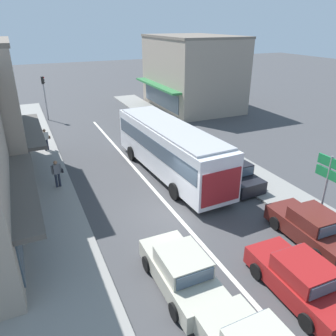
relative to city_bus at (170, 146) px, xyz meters
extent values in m
plane|color=#3F3F42|center=(-1.72, -4.22, -1.88)|extent=(140.00, 140.00, 0.00)
cube|color=silver|center=(-1.72, -0.22, -1.88)|extent=(0.20, 28.00, 0.01)
cube|color=gray|center=(-8.52, 1.78, -1.81)|extent=(5.20, 44.00, 0.14)
cube|color=gray|center=(4.48, 1.78, -1.82)|extent=(2.80, 44.00, 0.12)
cube|color=#4C4742|center=(-8.43, -3.97, 0.82)|extent=(1.10, 7.57, 0.20)
cube|color=#425160|center=(-8.85, -3.97, -0.48)|extent=(0.06, 6.59, 1.80)
cube|color=#4C4742|center=(-7.53, 4.25, 0.82)|extent=(1.10, 7.32, 0.20)
cube|color=#425160|center=(-7.95, 4.25, -0.48)|extent=(0.06, 6.37, 1.80)
cube|color=gray|center=(9.78, 15.30, 1.79)|extent=(7.49, 10.92, 7.34)
cube|color=#2D703D|center=(5.58, 15.30, 0.82)|extent=(1.10, 10.04, 0.20)
cube|color=#425160|center=(6.00, 15.30, -0.48)|extent=(0.06, 8.73, 1.80)
cube|color=#6E6358|center=(9.78, 15.30, 5.58)|extent=(7.65, 10.92, 0.24)
cube|color=silver|center=(0.00, 0.01, -0.12)|extent=(3.06, 10.91, 2.70)
cube|color=#425160|center=(0.00, 0.01, 0.28)|extent=(3.07, 10.49, 0.90)
cube|color=maroon|center=(0.28, -5.41, -0.32)|extent=(2.25, 0.18, 1.76)
cube|color=#A8A8AC|center=(0.00, 0.01, 1.29)|extent=(2.89, 10.05, 0.12)
cylinder|color=black|center=(-1.42, 3.29, -1.40)|extent=(0.31, 0.97, 0.96)
cylinder|color=black|center=(1.07, 3.42, -1.40)|extent=(0.31, 0.97, 0.96)
cylinder|color=black|center=(-1.10, -3.02, -1.40)|extent=(0.31, 0.97, 0.96)
cylinder|color=black|center=(1.40, -2.89, -1.40)|extent=(0.31, 0.97, 0.96)
cube|color=#425160|center=(-3.36, -12.17, -0.64)|extent=(1.51, 0.08, 0.58)
cylinder|color=black|center=(-2.49, -11.78, -1.57)|extent=(0.19, 0.62, 0.62)
cube|color=#B7B29E|center=(-3.65, -8.92, -1.37)|extent=(1.73, 4.20, 0.72)
cube|color=#B7B29E|center=(-3.65, -9.02, -0.71)|extent=(1.56, 1.80, 0.60)
cube|color=#425160|center=(-3.65, -8.10, -0.71)|extent=(1.44, 0.06, 0.51)
cube|color=#425160|center=(-3.65, -9.94, -0.71)|extent=(1.40, 0.06, 0.48)
cylinder|color=black|center=(-4.51, -7.66, -1.57)|extent=(0.18, 0.62, 0.62)
cylinder|color=black|center=(-2.79, -7.66, -1.57)|extent=(0.18, 0.62, 0.62)
cylinder|color=black|center=(-4.51, -10.18, -1.57)|extent=(0.18, 0.62, 0.62)
cylinder|color=black|center=(-2.79, -10.18, -1.57)|extent=(0.18, 0.62, 0.62)
cube|color=maroon|center=(-0.04, -11.04, -1.37)|extent=(1.79, 4.23, 0.72)
cube|color=maroon|center=(-0.04, -11.14, -0.71)|extent=(1.59, 1.83, 0.60)
cube|color=#425160|center=(-0.03, -10.22, -0.71)|extent=(1.44, 0.09, 0.51)
cube|color=#425160|center=(-0.06, -12.06, -0.71)|extent=(1.40, 0.08, 0.48)
cylinder|color=black|center=(-0.88, -9.77, -1.57)|extent=(0.19, 0.62, 0.62)
cylinder|color=black|center=(0.84, -9.80, -1.57)|extent=(0.19, 0.62, 0.62)
cylinder|color=black|center=(-0.92, -12.29, -1.57)|extent=(0.19, 0.62, 0.62)
cube|color=#561E19|center=(2.79, -8.82, -1.37)|extent=(1.86, 4.26, 0.72)
cube|color=#561E19|center=(2.78, -8.92, -0.71)|extent=(1.62, 1.85, 0.60)
cube|color=#425160|center=(2.81, -8.00, -0.71)|extent=(1.44, 0.11, 0.51)
cube|color=#425160|center=(2.75, -9.84, -0.71)|extent=(1.41, 0.11, 0.48)
cylinder|color=black|center=(1.97, -7.53, -1.57)|extent=(0.20, 0.63, 0.62)
cylinder|color=black|center=(3.69, -7.59, -1.57)|extent=(0.20, 0.63, 0.62)
cylinder|color=black|center=(1.88, -10.05, -1.57)|extent=(0.20, 0.63, 0.62)
cube|color=black|center=(2.78, -2.77, -1.37)|extent=(1.87, 4.26, 0.72)
cube|color=black|center=(2.78, -2.87, -0.71)|extent=(1.62, 1.86, 0.60)
cube|color=#425160|center=(2.75, -1.95, -0.71)|extent=(1.44, 0.11, 0.51)
cube|color=#425160|center=(2.81, -3.79, -0.71)|extent=(1.41, 0.11, 0.48)
cylinder|color=black|center=(1.87, -1.54, -1.57)|extent=(0.20, 0.63, 0.62)
cylinder|color=black|center=(3.59, -1.48, -1.57)|extent=(0.20, 0.63, 0.62)
cylinder|color=black|center=(1.96, -4.06, -1.57)|extent=(0.20, 0.63, 0.62)
cylinder|color=black|center=(3.68, -4.00, -1.57)|extent=(0.20, 0.63, 0.62)
cube|color=#B7B29E|center=(2.69, 2.90, -1.37)|extent=(1.82, 4.24, 0.72)
cube|color=#B7B29E|center=(2.69, 2.80, -0.71)|extent=(1.60, 1.84, 0.60)
cube|color=#425160|center=(2.67, 3.72, -0.71)|extent=(1.44, 0.10, 0.51)
cube|color=#425160|center=(2.71, 1.88, -0.71)|extent=(1.41, 0.10, 0.48)
cylinder|color=black|center=(1.80, 4.13, -1.57)|extent=(0.20, 0.62, 0.62)
cylinder|color=black|center=(3.52, 4.18, -1.57)|extent=(0.20, 0.62, 0.62)
cylinder|color=black|center=(1.86, 1.62, -1.57)|extent=(0.20, 0.62, 0.62)
cylinder|color=black|center=(3.58, 1.66, -1.57)|extent=(0.20, 0.62, 0.62)
cube|color=#1E6638|center=(2.90, 8.63, -1.37)|extent=(1.85, 4.25, 0.72)
cube|color=#1E6638|center=(2.89, 8.53, -0.71)|extent=(1.61, 1.85, 0.60)
cube|color=#425160|center=(2.92, 9.45, -0.71)|extent=(1.44, 0.10, 0.51)
cube|color=#425160|center=(2.86, 7.61, -0.71)|extent=(1.41, 0.10, 0.48)
cylinder|color=black|center=(2.07, 9.91, -1.57)|extent=(0.20, 0.63, 0.62)
cylinder|color=black|center=(3.79, 9.86, -1.57)|extent=(0.20, 0.63, 0.62)
cylinder|color=black|center=(2.00, 7.40, -1.57)|extent=(0.20, 0.63, 0.62)
cylinder|color=black|center=(3.72, 7.34, -1.57)|extent=(0.20, 0.63, 0.62)
cylinder|color=gray|center=(-5.65, 16.35, 0.22)|extent=(0.12, 0.12, 4.20)
cube|color=black|center=(-5.65, 16.35, 1.97)|extent=(0.24, 0.24, 0.68)
sphere|color=red|center=(-5.51, 16.35, 2.20)|extent=(0.13, 0.13, 0.13)
sphere|color=black|center=(-5.51, 16.35, 1.98)|extent=(0.13, 0.13, 0.13)
sphere|color=black|center=(-5.51, 16.35, 1.76)|extent=(0.13, 0.13, 0.13)
cylinder|color=gray|center=(3.97, -8.20, -0.08)|extent=(0.10, 0.10, 3.60)
cube|color=#19753D|center=(3.97, -8.22, 1.42)|extent=(0.08, 1.40, 0.44)
cube|color=white|center=(4.02, -8.22, 1.42)|extent=(0.01, 1.10, 0.10)
cube|color=#19753D|center=(3.97, -8.22, 0.87)|extent=(0.08, 1.40, 0.44)
cube|color=white|center=(4.02, -8.22, 0.87)|extent=(0.01, 1.10, 0.10)
cylinder|color=#232838|center=(-6.79, 0.85, -1.32)|extent=(0.14, 0.14, 0.84)
cylinder|color=#232838|center=(-6.61, 0.88, -1.32)|extent=(0.14, 0.14, 0.84)
cube|color=slate|center=(-6.70, 0.87, -0.62)|extent=(0.39, 0.28, 0.56)
sphere|color=#9E7051|center=(-6.70, 0.87, -0.22)|extent=(0.22, 0.22, 0.22)
cylinder|color=slate|center=(-6.94, 0.83, -0.62)|extent=(0.09, 0.09, 0.54)
cylinder|color=slate|center=(-6.46, 0.91, -0.62)|extent=(0.09, 0.09, 0.54)
cube|color=black|center=(-6.40, 0.94, -0.80)|extent=(0.14, 0.25, 0.22)
cylinder|color=#232838|center=(-6.77, 7.27, -1.32)|extent=(0.14, 0.14, 0.84)
cylinder|color=#232838|center=(-6.60, 7.34, -1.32)|extent=(0.14, 0.14, 0.84)
cube|color=beige|center=(-6.69, 7.31, -0.62)|extent=(0.42, 0.35, 0.56)
sphere|color=brown|center=(-6.69, 7.31, -0.22)|extent=(0.22, 0.22, 0.22)
cylinder|color=beige|center=(-6.90, 7.21, -0.62)|extent=(0.09, 0.09, 0.54)
cylinder|color=beige|center=(-6.47, 7.41, -0.62)|extent=(0.09, 0.09, 0.54)
cube|color=brown|center=(-6.41, 7.45, -0.80)|extent=(0.19, 0.26, 0.22)
camera|label=1|loc=(-7.93, -17.16, 7.05)|focal=35.00mm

